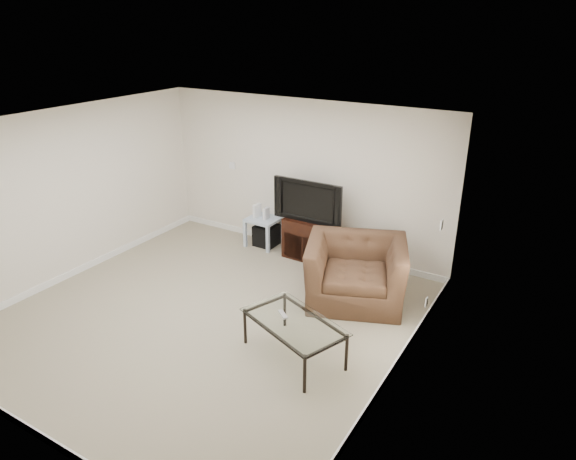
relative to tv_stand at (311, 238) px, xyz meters
The scene contains 18 objects.
floor 2.32m from the tv_stand, 97.27° to the right, with size 5.00×5.00×0.00m, color tan.
ceiling 3.16m from the tv_stand, 97.27° to the right, with size 5.00×5.00×0.00m, color white.
wall_back 0.99m from the tv_stand, 142.92° to the left, with size 5.00×0.02×2.50m, color silver.
wall_left 3.72m from the tv_stand, 140.75° to the right, with size 0.02×5.00×2.50m, color silver.
wall_right 3.31m from the tv_stand, 45.91° to the right, with size 0.02×5.00×2.50m, color silver.
plate_back 1.94m from the tv_stand, behind, with size 0.12×0.02×0.12m, color white.
plate_right_switch 2.48m from the tv_stand, 17.20° to the right, with size 0.02×0.09×0.13m, color white.
plate_right_outlet 2.41m from the tv_stand, 24.04° to the right, with size 0.02×0.08×0.12m, color white.
tv_stand is the anchor object (origin of this frame).
dvd_player 0.22m from the tv_stand, 92.22° to the right, with size 0.48×0.33×0.07m, color black.
television 0.67m from the tv_stand, 92.22° to the right, with size 1.09×0.22×0.67m, color black.
side_table 0.91m from the tv_stand, behind, with size 0.52×0.52×0.50m, color #A8C1CC, non-canonical shape.
subwoofer 0.89m from the tv_stand, behind, with size 0.36×0.36×0.36m, color black.
game_console 1.07m from the tv_stand, behind, with size 0.05×0.17×0.23m, color white.
game_case 0.89m from the tv_stand, behind, with size 0.05×0.14×0.20m, color silver.
recliner 1.51m from the tv_stand, 37.52° to the right, with size 1.33×0.86×1.16m, color #53381F.
coffee_table 2.70m from the tv_stand, 65.75° to the right, with size 1.20×0.68×0.47m, color black, non-canonical shape.
remote 2.59m from the tv_stand, 68.80° to the right, with size 0.19×0.05×0.02m, color #B2B2B7.
Camera 1 is at (3.87, -4.45, 3.65)m, focal length 32.00 mm.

